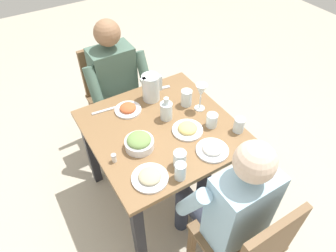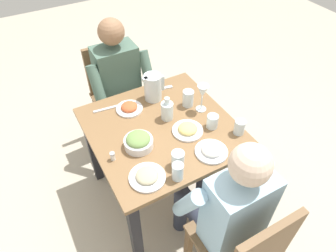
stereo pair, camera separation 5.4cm
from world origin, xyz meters
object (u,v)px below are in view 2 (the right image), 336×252
at_px(chair_near, 244,248).
at_px(water_glass_center, 178,159).
at_px(plate_yoghurt, 211,150).
at_px(water_pitcher, 153,87).
at_px(chair_far, 115,90).
at_px(water_glass_near_left, 239,127).
at_px(oil_carafe, 167,111).
at_px(wine_glass, 203,93).
at_px(water_glass_far_left, 178,172).
at_px(water_glass_by_pitcher, 188,98).
at_px(dining_table, 162,140).
at_px(water_glass_near_right, 212,121).
at_px(salt_shaker, 113,156).
at_px(plate_rice_curry, 129,108).
at_px(diner_near, 224,204).
at_px(diner_far, 123,89).
at_px(salad_bowl, 138,141).
at_px(plate_beans, 147,176).
at_px(plate_fries, 188,129).

xyz_separation_m(chair_near, water_glass_center, (-0.12, 0.49, 0.29)).
bearing_deg(plate_yoghurt, water_pitcher, 96.19).
relative_size(chair_far, water_glass_near_left, 9.03).
xyz_separation_m(water_glass_center, oil_carafe, (0.14, 0.37, 0.00)).
distance_m(wine_glass, oil_carafe, 0.26).
xyz_separation_m(water_glass_far_left, wine_glass, (0.42, 0.41, 0.09)).
bearing_deg(oil_carafe, water_glass_by_pitcher, 14.03).
height_order(dining_table, plate_yoghurt, plate_yoghurt).
bearing_deg(water_glass_near_right, plate_yoghurt, -125.66).
bearing_deg(chair_far, water_glass_near_right, -72.47).
xyz_separation_m(water_glass_near_right, salt_shaker, (-0.65, 0.05, -0.02)).
bearing_deg(plate_rice_curry, water_glass_near_left, -46.40).
distance_m(diner_near, salt_shaker, 0.67).
xyz_separation_m(diner_far, wine_glass, (0.33, -0.58, 0.23)).
distance_m(plate_yoghurt, oil_carafe, 0.40).
height_order(salad_bowl, water_glass_by_pitcher, water_glass_by_pitcher).
bearing_deg(chair_far, diner_far, -90.00).
distance_m(chair_near, water_pitcher, 1.14).
bearing_deg(water_glass_center, water_glass_by_pitcher, 52.18).
bearing_deg(plate_beans, water_pitcher, 60.20).
bearing_deg(chair_near, chair_far, 92.80).
bearing_deg(chair_far, diner_near, -86.79).
xyz_separation_m(dining_table, plate_beans, (-0.26, -0.31, 0.14)).
bearing_deg(diner_far, water_glass_near_right, -68.11).
height_order(plate_yoghurt, water_glass_by_pitcher, water_glass_by_pitcher).
bearing_deg(water_glass_near_left, water_glass_far_left, -167.53).
bearing_deg(water_glass_by_pitcher, water_glass_near_right, -85.46).
bearing_deg(water_glass_far_left, chair_near, -68.32).
distance_m(water_pitcher, plate_yoghurt, 0.62).
xyz_separation_m(salad_bowl, water_glass_center, (0.13, -0.24, 0.01)).
relative_size(water_pitcher, oil_carafe, 1.16).
height_order(diner_far, plate_beans, diner_far).
bearing_deg(salad_bowl, oil_carafe, 26.99).
xyz_separation_m(water_glass_near_left, salt_shaker, (-0.76, 0.18, -0.02)).
bearing_deg(dining_table, plate_fries, -42.98).
distance_m(chair_far, wine_glass, 0.93).
height_order(chair_near, water_glass_by_pitcher, chair_near).
bearing_deg(water_glass_far_left, salad_bowl, 105.37).
bearing_deg(diner_near, diner_far, 93.75).
bearing_deg(wine_glass, water_glass_center, -138.43).
distance_m(chair_far, water_pitcher, 0.63).
height_order(water_pitcher, water_glass_far_left, water_pitcher).
height_order(diner_near, wine_glass, diner_near).
relative_size(diner_near, water_glass_by_pitcher, 10.21).
bearing_deg(diner_far, water_glass_center, -92.75).
xyz_separation_m(chair_far, water_glass_far_left, (-0.09, -1.19, 0.29)).
height_order(water_pitcher, salt_shaker, water_pitcher).
relative_size(diner_near, salt_shaker, 21.64).
distance_m(water_glass_center, salt_shaker, 0.37).
xyz_separation_m(diner_far, water_glass_by_pitcher, (0.28, -0.50, 0.15)).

